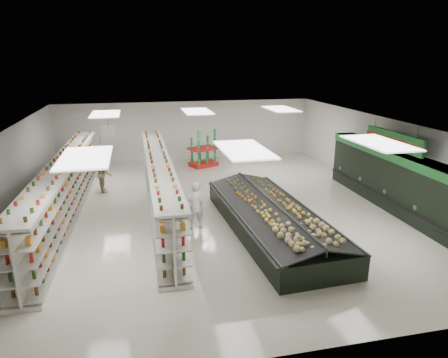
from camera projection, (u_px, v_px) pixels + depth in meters
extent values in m
plane|color=beige|center=(215.00, 208.00, 15.19)|extent=(16.00, 16.00, 0.00)
cube|color=white|center=(214.00, 124.00, 14.25)|extent=(14.00, 16.00, 0.02)
cube|color=silver|center=(187.00, 131.00, 22.19)|extent=(14.00, 0.02, 3.20)
cube|color=silver|center=(301.00, 281.00, 7.25)|extent=(14.00, 0.02, 3.20)
cube|color=silver|center=(9.00, 180.00, 13.27)|extent=(0.02, 16.00, 3.20)
cube|color=silver|center=(384.00, 158.00, 16.18)|extent=(0.02, 16.00, 3.20)
cube|color=black|center=(395.00, 181.00, 14.83)|extent=(0.80, 8.00, 2.20)
cube|color=#1C6B2A|center=(398.00, 156.00, 14.55)|extent=(0.85, 8.00, 0.30)
cube|color=black|center=(388.00, 195.00, 14.94)|extent=(0.55, 7.80, 0.15)
cube|color=beige|center=(393.00, 175.00, 14.72)|extent=(0.45, 7.70, 0.03)
cube|color=beige|center=(394.00, 167.00, 14.64)|extent=(0.45, 7.70, 0.03)
cube|color=white|center=(101.00, 155.00, 11.73)|extent=(0.50, 0.06, 0.40)
cube|color=red|center=(101.00, 155.00, 11.73)|extent=(0.52, 0.02, 0.12)
cylinder|color=black|center=(100.00, 145.00, 11.64)|extent=(0.01, 0.01, 0.50)
cube|color=white|center=(108.00, 131.00, 15.46)|extent=(0.50, 0.06, 0.40)
cube|color=red|center=(108.00, 131.00, 15.46)|extent=(0.52, 0.02, 0.12)
cylinder|color=black|center=(108.00, 124.00, 15.38)|extent=(0.01, 0.01, 0.50)
cube|color=#1C6B2A|center=(393.00, 140.00, 14.31)|extent=(0.10, 3.20, 0.60)
cube|color=red|center=(392.00, 140.00, 14.30)|extent=(0.03, 3.20, 0.18)
cylinder|color=black|center=(417.00, 135.00, 13.08)|extent=(0.01, 0.01, 0.50)
cylinder|color=black|center=(375.00, 124.00, 15.32)|extent=(0.01, 0.01, 0.50)
cube|color=white|center=(69.00, 214.00, 14.42)|extent=(1.24, 11.73, 0.12)
cube|color=white|center=(66.00, 190.00, 14.16)|extent=(0.42, 11.70, 1.95)
cube|color=white|center=(62.00, 163.00, 13.86)|extent=(1.24, 11.73, 0.08)
cube|color=beige|center=(62.00, 212.00, 14.35)|extent=(0.79, 11.62, 0.03)
cube|color=beige|center=(60.00, 201.00, 14.23)|extent=(0.79, 11.62, 0.03)
cube|color=beige|center=(59.00, 189.00, 14.10)|extent=(0.79, 11.62, 0.03)
cube|color=beige|center=(57.00, 178.00, 13.98)|extent=(0.79, 11.62, 0.03)
cube|color=beige|center=(56.00, 166.00, 13.85)|extent=(0.79, 11.62, 0.03)
cube|color=beige|center=(75.00, 211.00, 14.43)|extent=(0.79, 11.62, 0.03)
cube|color=beige|center=(73.00, 200.00, 14.31)|extent=(0.79, 11.62, 0.03)
cube|color=beige|center=(72.00, 188.00, 14.18)|extent=(0.79, 11.62, 0.03)
cube|color=beige|center=(71.00, 177.00, 14.06)|extent=(0.79, 11.62, 0.03)
cube|color=beige|center=(69.00, 165.00, 13.93)|extent=(0.79, 11.62, 0.03)
cube|color=white|center=(160.00, 207.00, 15.15)|extent=(0.88, 11.51, 0.12)
cube|color=white|center=(159.00, 184.00, 14.89)|extent=(0.08, 11.51, 1.92)
cube|color=white|center=(158.00, 158.00, 14.60)|extent=(0.88, 11.51, 0.08)
cube|color=beige|center=(154.00, 204.00, 15.07)|extent=(0.44, 11.42, 0.03)
cube|color=beige|center=(154.00, 194.00, 14.95)|extent=(0.44, 11.42, 0.03)
cube|color=beige|center=(153.00, 183.00, 14.83)|extent=(0.44, 11.42, 0.03)
cube|color=beige|center=(152.00, 172.00, 14.71)|extent=(0.44, 11.42, 0.03)
cube|color=beige|center=(152.00, 161.00, 14.58)|extent=(0.44, 11.42, 0.03)
cube|color=beige|center=(166.00, 204.00, 15.16)|extent=(0.44, 11.42, 0.03)
cube|color=beige|center=(165.00, 193.00, 15.04)|extent=(0.44, 11.42, 0.03)
cube|color=beige|center=(165.00, 182.00, 14.92)|extent=(0.44, 11.42, 0.03)
cube|color=beige|center=(164.00, 172.00, 14.80)|extent=(0.44, 11.42, 0.03)
cube|color=beige|center=(164.00, 161.00, 14.68)|extent=(0.44, 11.42, 0.03)
cube|color=black|center=(271.00, 221.00, 13.08)|extent=(2.81, 7.25, 0.71)
cube|color=#262626|center=(237.00, 214.00, 12.67)|extent=(0.43, 7.12, 0.06)
cube|color=#262626|center=(305.00, 207.00, 13.28)|extent=(0.43, 7.12, 0.06)
cube|color=black|center=(253.00, 209.00, 12.78)|extent=(1.68, 7.08, 0.36)
cube|color=black|center=(290.00, 205.00, 13.11)|extent=(1.68, 7.08, 0.36)
cube|color=#262626|center=(272.00, 204.00, 12.91)|extent=(0.42, 7.02, 0.25)
cube|color=red|center=(204.00, 164.00, 21.05)|extent=(1.59, 1.36, 0.22)
cube|color=red|center=(203.00, 148.00, 20.81)|extent=(1.66, 1.44, 0.11)
imported|color=silver|center=(195.00, 205.00, 13.18)|extent=(0.66, 0.51, 1.62)
imported|color=tan|center=(104.00, 174.00, 16.92)|extent=(0.57, 0.81, 1.53)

